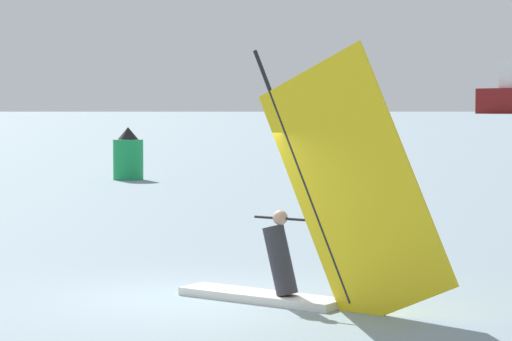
{
  "coord_description": "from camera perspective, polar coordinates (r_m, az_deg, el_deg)",
  "views": [
    {
      "loc": [
        8.85,
        -13.38,
        2.85
      ],
      "look_at": [
        -1.71,
        4.72,
        1.65
      ],
      "focal_mm": 76.28,
      "sensor_mm": 36.0,
      "label": 1
    }
  ],
  "objects": [
    {
      "name": "channel_buoy",
      "position": [
        43.75,
        -6.72,
        0.75
      ],
      "size": [
        1.2,
        1.2,
        2.11
      ],
      "color": "#19994C",
      "rests_on": "ground_plane"
    },
    {
      "name": "windsurfer",
      "position": [
        15.61,
        2.89,
        -3.27
      ],
      "size": [
        4.49,
        0.82,
        4.05
      ],
      "rotation": [
        0.0,
        0.0,
        3.06
      ],
      "color": "white",
      "rests_on": "ground_plane"
    },
    {
      "name": "ground_plane",
      "position": [
        16.29,
        -3.2,
        -6.81
      ],
      "size": [
        4000.0,
        4000.0,
        0.0
      ],
      "primitive_type": "plane",
      "color": "gray"
    }
  ]
}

